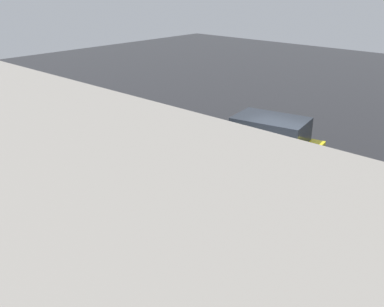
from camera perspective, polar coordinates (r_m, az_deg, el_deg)
The scene contains 8 objects.
ground_plane at distance 13.78m, azimuth 10.59°, elevation -5.19°, with size 60.00×60.00×0.00m, color black.
kerb_strip at distance 10.89m, azimuth -1.67°, elevation -12.76°, with size 24.00×3.20×0.04m, color gray.
moving_hatchback at distance 14.66m, azimuth 9.44°, elevation 1.01°, with size 4.14×2.38×2.06m.
fire_hydrant at distance 13.59m, azimuth -8.46°, elevation -3.58°, with size 0.42×0.31×0.80m.
pedestrian at distance 14.48m, azimuth -10.40°, elevation -0.80°, with size 0.33×0.55×1.22m.
metal_railing at distance 9.29m, azimuth -1.04°, elevation -14.54°, with size 6.88×0.04×1.05m.
sign_post at distance 12.44m, azimuth -10.38°, elevation -0.26°, with size 0.07×0.44×2.40m.
puddle_patch at distance 15.05m, azimuth 6.08°, elevation -2.45°, with size 2.98×2.98×0.01m, color black.
Camera 1 is at (-6.24, 10.57, 6.28)m, focal length 40.00 mm.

